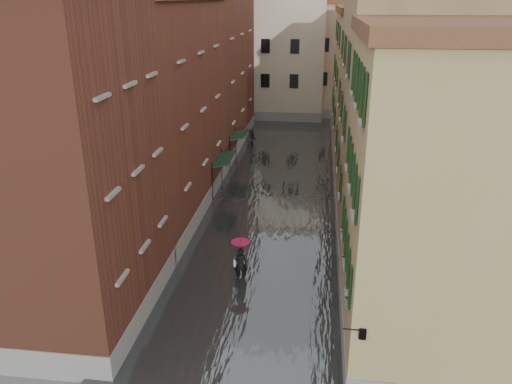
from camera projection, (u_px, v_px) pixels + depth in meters
The scene contains 16 objects.
ground at pixel (250, 298), 22.49m from camera, with size 120.00×120.00×0.00m, color #5A5A5D.
floodwater at pixel (276, 192), 34.47m from camera, with size 10.00×60.00×0.20m, color #3C4143.
building_left_near at pixel (61, 169), 19.10m from camera, with size 6.00×8.00×13.00m, color brown.
building_left_mid at pixel (153, 114), 29.35m from camera, with size 6.00×14.00×12.50m, color #5B2D1D.
building_left_far at pixel (207, 67), 42.93m from camera, with size 6.00×16.00×14.00m, color brown.
building_right_near at pixel (436, 205), 17.73m from camera, with size 6.00×8.00×11.50m, color #9C8A50.
building_right_mid at pixel (397, 116), 27.61m from camera, with size 6.00×14.00×13.00m, color #9A885D.
building_right_far at pixel (372, 85), 41.74m from camera, with size 6.00×16.00×11.50m, color #9C8A50.
building_end_cream at pixel (270, 56), 55.58m from camera, with size 12.00×9.00×13.00m, color beige.
building_end_pink at pixel (350, 60), 56.55m from camera, with size 10.00×9.00×12.00m, color #C8A18D.
awning_near at pixel (224, 160), 33.39m from camera, with size 1.09×3.31×2.80m.
awning_far at pixel (238, 136), 39.22m from camera, with size 1.09×2.93×2.80m.
wall_lantern at pixel (362, 333), 15.35m from camera, with size 0.71×0.22×0.35m.
window_planters at pixel (350, 255), 18.92m from camera, with size 0.59×5.89×0.84m.
pedestrian_main at pixel (241, 258), 23.43m from camera, with size 0.91×0.91×2.06m.
pedestrian_far at pixel (251, 139), 44.19m from camera, with size 0.87×0.68×1.78m, color black.
Camera 1 is at (2.70, -19.02, 12.65)m, focal length 35.00 mm.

